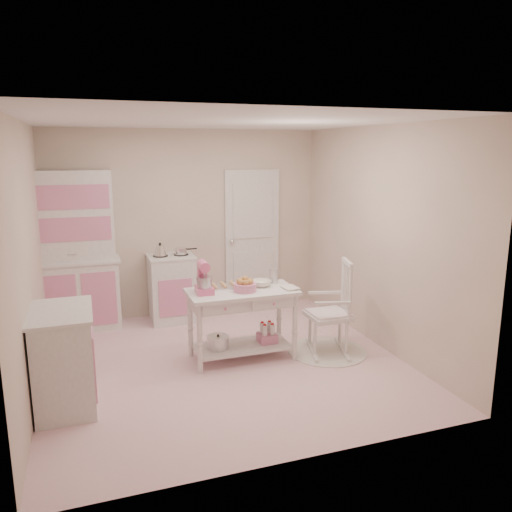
{
  "coord_description": "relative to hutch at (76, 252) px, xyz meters",
  "views": [
    {
      "loc": [
        -1.36,
        -5.01,
        2.32
      ],
      "look_at": [
        0.56,
        0.56,
        1.06
      ],
      "focal_mm": 35.0,
      "sensor_mm": 36.0,
      "label": 1
    }
  ],
  "objects": [
    {
      "name": "room_shell",
      "position": [
        1.5,
        -1.66,
        0.61
      ],
      "size": [
        3.84,
        3.84,
        2.62
      ],
      "color": "pink",
      "rests_on": "ground"
    },
    {
      "name": "door",
      "position": [
        2.45,
        0.21,
        -0.02
      ],
      "size": [
        0.82,
        0.05,
        2.04
      ],
      "primitive_type": "cube",
      "color": "white",
      "rests_on": "ground"
    },
    {
      "name": "hutch",
      "position": [
        0.0,
        0.0,
        0.0
      ],
      "size": [
        1.06,
        0.5,
        2.08
      ],
      "primitive_type": "cube",
      "color": "white",
      "rests_on": "ground"
    },
    {
      "name": "stove",
      "position": [
        1.2,
        -0.05,
        -0.58
      ],
      "size": [
        0.62,
        0.57,
        0.92
      ],
      "primitive_type": "cube",
      "color": "white",
      "rests_on": "ground"
    },
    {
      "name": "base_cabinet",
      "position": [
        -0.13,
        -2.09,
        -0.58
      ],
      "size": [
        0.54,
        0.84,
        0.92
      ],
      "primitive_type": "cube",
      "color": "white",
      "rests_on": "ground"
    },
    {
      "name": "lace_rug",
      "position": [
        2.72,
        -1.76,
        -1.03
      ],
      "size": [
        0.92,
        0.92,
        0.01
      ],
      "primitive_type": "cylinder",
      "color": "white",
      "rests_on": "ground"
    },
    {
      "name": "rocking_chair",
      "position": [
        2.72,
        -1.76,
        -0.49
      ],
      "size": [
        0.66,
        0.82,
        1.1
      ],
      "primitive_type": "cube",
      "rotation": [
        0.0,
        0.0,
        -0.27
      ],
      "color": "white",
      "rests_on": "ground"
    },
    {
      "name": "work_table",
      "position": [
        1.72,
        -1.6,
        -0.64
      ],
      "size": [
        1.2,
        0.6,
        0.8
      ],
      "primitive_type": "cube",
      "color": "white",
      "rests_on": "ground"
    },
    {
      "name": "stand_mixer",
      "position": [
        1.3,
        -1.58,
        -0.07
      ],
      "size": [
        0.21,
        0.29,
        0.34
      ],
      "primitive_type": "cube",
      "rotation": [
        0.0,
        0.0,
        -0.04
      ],
      "color": "#E66194",
      "rests_on": "work_table"
    },
    {
      "name": "cookie_tray",
      "position": [
        1.57,
        -1.42,
        -0.23
      ],
      "size": [
        0.34,
        0.24,
        0.02
      ],
      "primitive_type": "cube",
      "color": "silver",
      "rests_on": "work_table"
    },
    {
      "name": "bread_basket",
      "position": [
        1.74,
        -1.65,
        -0.19
      ],
      "size": [
        0.25,
        0.25,
        0.09
      ],
      "primitive_type": "cylinder",
      "color": "pink",
      "rests_on": "work_table"
    },
    {
      "name": "mixing_bowl",
      "position": [
        1.98,
        -1.52,
        -0.2
      ],
      "size": [
        0.22,
        0.22,
        0.07
      ],
      "primitive_type": "imported",
      "color": "white",
      "rests_on": "work_table"
    },
    {
      "name": "metal_pitcher",
      "position": [
        2.16,
        -1.44,
        -0.16
      ],
      "size": [
        0.1,
        0.1,
        0.17
      ],
      "primitive_type": "cylinder",
      "color": "silver",
      "rests_on": "work_table"
    },
    {
      "name": "recipe_book",
      "position": [
        2.17,
        -1.72,
        -0.23
      ],
      "size": [
        0.17,
        0.22,
        0.02
      ],
      "primitive_type": "imported",
      "rotation": [
        0.0,
        0.0,
        0.09
      ],
      "color": "white",
      "rests_on": "work_table"
    }
  ]
}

